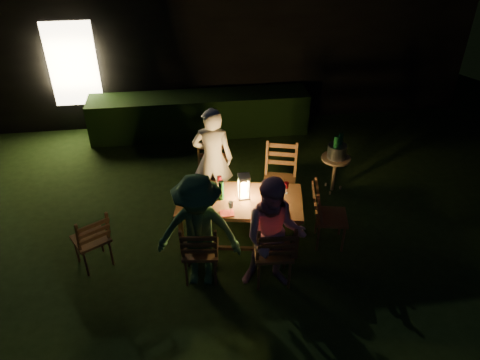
{
  "coord_description": "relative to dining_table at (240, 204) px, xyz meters",
  "views": [
    {
      "loc": [
        -0.77,
        -4.56,
        4.44
      ],
      "look_at": [
        -0.1,
        0.73,
        0.84
      ],
      "focal_mm": 35.0,
      "sensor_mm": 36.0,
      "label": 1
    }
  ],
  "objects": [
    {
      "name": "bottle_bucket_a",
      "position": [
        1.61,
        0.98,
        0.15
      ],
      "size": [
        0.07,
        0.07,
        0.32
      ],
      "primitive_type": "cylinder",
      "color": "#0F471E",
      "rests_on": "side_table"
    },
    {
      "name": "garden_envelope",
      "position": [
        0.12,
        5.68,
        0.95
      ],
      "size": [
        40.0,
        40.0,
        3.2
      ],
      "color": "black",
      "rests_on": "ground"
    },
    {
      "name": "ice_bucket",
      "position": [
        1.66,
        1.02,
        0.1
      ],
      "size": [
        0.3,
        0.3,
        0.22
      ],
      "primitive_type": "cylinder",
      "color": "#A5A8AD",
      "rests_on": "side_table"
    },
    {
      "name": "chair_spare",
      "position": [
        -1.97,
        -0.26,
        -0.34
      ],
      "size": [
        0.59,
        0.6,
        0.94
      ],
      "rotation": [
        0.0,
        0.0,
        0.52
      ],
      "color": "#4E311A",
      "rests_on": "ground"
    },
    {
      "name": "napkin_left",
      "position": [
        -0.21,
        -0.29,
        0.07
      ],
      "size": [
        0.18,
        0.14,
        0.01
      ],
      "primitive_type": "cube",
      "color": "red",
      "rests_on": "dining_table"
    },
    {
      "name": "wineglass_b",
      "position": [
        -0.73,
        0.01,
        0.16
      ],
      "size": [
        0.06,
        0.06,
        0.18
      ],
      "primitive_type": null,
      "color": "#59070F",
      "rests_on": "dining_table"
    },
    {
      "name": "plate_near_left",
      "position": [
        -0.58,
        -0.12,
        0.08
      ],
      "size": [
        0.25,
        0.25,
        0.01
      ],
      "primitive_type": "cylinder",
      "color": "white",
      "rests_on": "dining_table"
    },
    {
      "name": "chair_far_left",
      "position": [
        -0.3,
        0.84,
        -0.32
      ],
      "size": [
        0.49,
        0.52,
        1.02
      ],
      "rotation": [
        0.0,
        0.0,
        3.06
      ],
      "color": "#4E311A",
      "rests_on": "ground"
    },
    {
      "name": "bottle_bucket_b",
      "position": [
        1.71,
        1.06,
        0.15
      ],
      "size": [
        0.07,
        0.07,
        0.32
      ],
      "primitive_type": "cylinder",
      "color": "#0F471E",
      "rests_on": "side_table"
    },
    {
      "name": "wineglass_d",
      "position": [
        0.64,
        0.06,
        0.16
      ],
      "size": [
        0.06,
        0.06,
        0.18
      ],
      "primitive_type": null,
      "color": "#59070F",
      "rests_on": "dining_table"
    },
    {
      "name": "plate_far_left",
      "position": [
        -0.5,
        0.32,
        0.08
      ],
      "size": [
        0.25,
        0.25,
        0.01
      ],
      "primitive_type": "cylinder",
      "color": "white",
      "rests_on": "dining_table"
    },
    {
      "name": "napkin_right",
      "position": [
        0.49,
        -0.4,
        0.07
      ],
      "size": [
        0.18,
        0.14,
        0.01
      ],
      "primitive_type": "cube",
      "color": "red",
      "rests_on": "dining_table"
    },
    {
      "name": "plate_near_right",
      "position": [
        0.4,
        -0.3,
        0.08
      ],
      "size": [
        0.25,
        0.25,
        0.01
      ],
      "primitive_type": "cylinder",
      "color": "white",
      "rests_on": "dining_table"
    },
    {
      "name": "plate_far_right",
      "position": [
        0.48,
        0.13,
        0.08
      ],
      "size": [
        0.25,
        0.25,
        0.01
      ],
      "primitive_type": "cylinder",
      "color": "white",
      "rests_on": "dining_table"
    },
    {
      "name": "chair_near_left",
      "position": [
        -0.58,
        -0.68,
        -0.33
      ],
      "size": [
        0.49,
        0.52,
        1.0
      ],
      "rotation": [
        0.0,
        0.0,
        -0.11
      ],
      "color": "#4E311A",
      "rests_on": "ground"
    },
    {
      "name": "wineglass_e",
      "position": [
        -0.15,
        -0.28,
        0.16
      ],
      "size": [
        0.06,
        0.06,
        0.18
      ],
      "primitive_type": null,
      "color": "silver",
      "rests_on": "dining_table"
    },
    {
      "name": "person_opp_left",
      "position": [
        -0.59,
        -0.72,
        0.16
      ],
      "size": [
        1.11,
        0.76,
        1.58
      ],
      "primitive_type": "imported",
      "rotation": [
        0.0,
        0.0,
        -0.18
      ],
      "color": "#2D5B34",
      "rests_on": "ground"
    },
    {
      "name": "side_table",
      "position": [
        1.66,
        1.02,
        -0.08
      ],
      "size": [
        0.46,
        0.46,
        0.62
      ],
      "color": "brown",
      "rests_on": "ground"
    },
    {
      "name": "lantern",
      "position": [
        0.06,
        0.04,
        0.23
      ],
      "size": [
        0.16,
        0.16,
        0.35
      ],
      "color": "white",
      "rests_on": "dining_table"
    },
    {
      "name": "person_opp_right",
      "position": [
        0.29,
        -0.89,
        0.15
      ],
      "size": [
        0.85,
        0.72,
        1.56
      ],
      "primitive_type": "imported",
      "rotation": [
        0.0,
        0.0,
        -0.18
      ],
      "color": "#C2859F",
      "rests_on": "ground"
    },
    {
      "name": "chair_end",
      "position": [
        1.21,
        -0.22,
        -0.33
      ],
      "size": [
        0.55,
        0.52,
        0.99
      ],
      "rotation": [
        0.0,
        0.0,
        -1.77
      ],
      "color": "#4E311A",
      "rests_on": "ground"
    },
    {
      "name": "dining_table",
      "position": [
        0.0,
        0.0,
        0.0
      ],
      "size": [
        1.8,
        1.12,
        0.7
      ],
      "rotation": [
        0.0,
        0.0,
        -0.18
      ],
      "color": "#4E311A",
      "rests_on": "ground"
    },
    {
      "name": "person_house_side",
      "position": [
        -0.29,
        0.89,
        0.19
      ],
      "size": [
        0.66,
        0.5,
        1.64
      ],
      "primitive_type": "imported",
      "rotation": [
        0.0,
        0.0,
        2.96
      ],
      "color": "white",
      "rests_on": "ground"
    },
    {
      "name": "chair_near_right",
      "position": [
        0.3,
        -0.84,
        -0.31
      ],
      "size": [
        0.49,
        0.53,
        1.05
      ],
      "rotation": [
        0.0,
        0.0,
        -0.05
      ],
      "color": "#4E311A",
      "rests_on": "ground"
    },
    {
      "name": "wineglass_c",
      "position": [
        0.24,
        -0.33,
        0.16
      ],
      "size": [
        0.06,
        0.06,
        0.18
      ],
      "primitive_type": null,
      "color": "#59070F",
      "rests_on": "dining_table"
    },
    {
      "name": "bottle_table",
      "position": [
        -0.25,
        0.05,
        0.21
      ],
      "size": [
        0.07,
        0.07,
        0.28
      ],
      "primitive_type": "cylinder",
      "color": "#0F471E",
      "rests_on": "dining_table"
    },
    {
      "name": "phone",
      "position": [
        -0.66,
        -0.18,
        0.07
      ],
      "size": [
        0.14,
        0.07,
        0.01
      ],
      "primitive_type": "cube",
      "color": "black",
      "rests_on": "dining_table"
    },
    {
      "name": "wineglass_a",
      "position": [
        -0.24,
        0.33,
        0.16
      ],
      "size": [
        0.06,
        0.06,
        0.18
      ],
      "primitive_type": null,
      "color": "#59070F",
      "rests_on": "dining_table"
    },
    {
      "name": "chair_far_right",
      "position": [
        0.68,
        0.66,
        -0.3
      ],
      "size": [
        0.6,
        0.62,
        1.08
      ],
      "rotation": [
        0.0,
        0.0,
        2.87
      ],
      "color": "#4E311A",
      "rests_on": "ground"
    }
  ]
}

